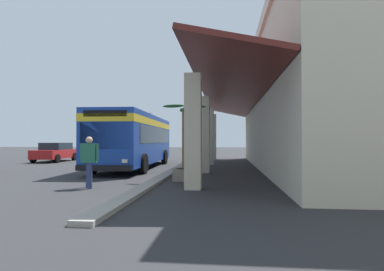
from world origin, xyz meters
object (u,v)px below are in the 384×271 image
Objects in this scene: transit_bus at (136,137)px; parked_sedan_red at (55,152)px; pedestrian at (89,159)px; potted_palm at (184,161)px.

parked_sedan_red is at bearing -121.48° from transit_bus.
pedestrian is 3.80m from potted_palm.
transit_bus is 8.49m from pedestrian.
transit_bus is at bearing 58.52° from parked_sedan_red.
parked_sedan_red is at bearing -146.95° from pedestrian.
parked_sedan_red is at bearing -133.16° from potted_palm.
transit_bus is 7.19m from potted_palm.
transit_bus reaches higher than potted_palm.
pedestrian is (8.41, 0.76, -0.85)m from transit_bus.
potted_palm is at bearing 46.84° from parked_sedan_red.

